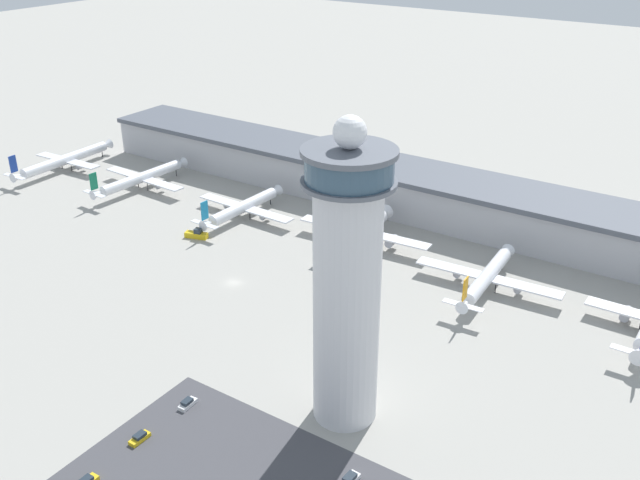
{
  "coord_description": "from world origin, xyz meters",
  "views": [
    {
      "loc": [
        112.01,
        -125.85,
        93.13
      ],
      "look_at": [
        11.95,
        23.89,
        6.35
      ],
      "focal_mm": 40.0,
      "sensor_mm": 36.0,
      "label": 1
    }
  ],
  "objects_px": {
    "airplane_gate_charlie": "(243,207)",
    "car_silver_sedan": "(140,438)",
    "car_white_wagon": "(349,480)",
    "car_blue_compact": "(188,404)",
    "airplane_gate_delta": "(363,231)",
    "service_truck_fuel": "(197,234)",
    "airplane_gate_bravo": "(142,178)",
    "airplane_gate_alpha": "(65,160)",
    "control_tower": "(347,282)",
    "airplane_gate_echo": "(487,277)"
  },
  "relations": [
    {
      "from": "control_tower",
      "to": "airplane_gate_echo",
      "type": "distance_m",
      "value": 67.46
    },
    {
      "from": "airplane_gate_charlie",
      "to": "airplane_gate_echo",
      "type": "relative_size",
      "value": 0.94
    },
    {
      "from": "car_silver_sedan",
      "to": "car_blue_compact",
      "type": "height_order",
      "value": "car_blue_compact"
    },
    {
      "from": "airplane_gate_bravo",
      "to": "car_silver_sedan",
      "type": "distance_m",
      "value": 132.67
    },
    {
      "from": "airplane_gate_alpha",
      "to": "car_blue_compact",
      "type": "bearing_deg",
      "value": -29.77
    },
    {
      "from": "airplane_gate_charlie",
      "to": "service_truck_fuel",
      "type": "bearing_deg",
      "value": -96.77
    },
    {
      "from": "airplane_gate_alpha",
      "to": "car_silver_sedan",
      "type": "relative_size",
      "value": 10.68
    },
    {
      "from": "airplane_gate_alpha",
      "to": "airplane_gate_charlie",
      "type": "xyz_separation_m",
      "value": [
        84.28,
        2.65,
        -0.29
      ]
    },
    {
      "from": "car_silver_sedan",
      "to": "service_truck_fuel",
      "type": "bearing_deg",
      "value": 125.74
    },
    {
      "from": "airplane_gate_alpha",
      "to": "airplane_gate_echo",
      "type": "bearing_deg",
      "value": 0.41
    },
    {
      "from": "car_blue_compact",
      "to": "airplane_gate_delta",
      "type": "bearing_deg",
      "value": 95.73
    },
    {
      "from": "service_truck_fuel",
      "to": "car_white_wagon",
      "type": "relative_size",
      "value": 1.58
    },
    {
      "from": "airplane_gate_alpha",
      "to": "airplane_gate_echo",
      "type": "xyz_separation_m",
      "value": [
        167.07,
        1.2,
        0.07
      ]
    },
    {
      "from": "service_truck_fuel",
      "to": "car_silver_sedan",
      "type": "height_order",
      "value": "service_truck_fuel"
    },
    {
      "from": "airplane_gate_charlie",
      "to": "airplane_gate_echo",
      "type": "height_order",
      "value": "airplane_gate_echo"
    },
    {
      "from": "airplane_gate_delta",
      "to": "car_silver_sedan",
      "type": "distance_m",
      "value": 96.36
    },
    {
      "from": "service_truck_fuel",
      "to": "car_silver_sedan",
      "type": "distance_m",
      "value": 89.5
    },
    {
      "from": "airplane_gate_bravo",
      "to": "car_silver_sedan",
      "type": "xyz_separation_m",
      "value": [
        95.66,
        -91.86,
        -3.62
      ]
    },
    {
      "from": "car_white_wagon",
      "to": "car_silver_sedan",
      "type": "bearing_deg",
      "value": -161.71
    },
    {
      "from": "car_white_wagon",
      "to": "airplane_gate_bravo",
      "type": "bearing_deg",
      "value": 149.57
    },
    {
      "from": "control_tower",
      "to": "service_truck_fuel",
      "type": "height_order",
      "value": "control_tower"
    },
    {
      "from": "car_blue_compact",
      "to": "control_tower",
      "type": "bearing_deg",
      "value": 30.33
    },
    {
      "from": "airplane_gate_delta",
      "to": "service_truck_fuel",
      "type": "height_order",
      "value": "airplane_gate_delta"
    },
    {
      "from": "airplane_gate_charlie",
      "to": "car_blue_compact",
      "type": "relative_size",
      "value": 8.53
    },
    {
      "from": "airplane_gate_delta",
      "to": "car_blue_compact",
      "type": "relative_size",
      "value": 9.67
    },
    {
      "from": "car_silver_sedan",
      "to": "airplane_gate_alpha",
      "type": "bearing_deg",
      "value": 146.28
    },
    {
      "from": "airplane_gate_bravo",
      "to": "car_white_wagon",
      "type": "xyz_separation_m",
      "value": [
        134.53,
        -79.01,
        -3.59
      ]
    },
    {
      "from": "airplane_gate_alpha",
      "to": "car_silver_sedan",
      "type": "bearing_deg",
      "value": -33.72
    },
    {
      "from": "car_silver_sedan",
      "to": "car_white_wagon",
      "type": "xyz_separation_m",
      "value": [
        38.87,
        12.85,
        0.03
      ]
    },
    {
      "from": "airplane_gate_bravo",
      "to": "airplane_gate_delta",
      "type": "xyz_separation_m",
      "value": [
        87.83,
        4.1,
        0.55
      ]
    },
    {
      "from": "car_white_wagon",
      "to": "car_blue_compact",
      "type": "relative_size",
      "value": 1.08
    },
    {
      "from": "airplane_gate_delta",
      "to": "service_truck_fuel",
      "type": "xyz_separation_m",
      "value": [
        -44.45,
        -23.31,
        -3.68
      ]
    },
    {
      "from": "airplane_gate_charlie",
      "to": "car_silver_sedan",
      "type": "bearing_deg",
      "value": -61.57
    },
    {
      "from": "airplane_gate_bravo",
      "to": "airplane_gate_echo",
      "type": "distance_m",
      "value": 128.51
    },
    {
      "from": "airplane_gate_alpha",
      "to": "airplane_gate_delta",
      "type": "bearing_deg",
      "value": 2.88
    },
    {
      "from": "airplane_gate_alpha",
      "to": "airplane_gate_delta",
      "type": "distance_m",
      "value": 126.56
    },
    {
      "from": "service_truck_fuel",
      "to": "airplane_gate_bravo",
      "type": "bearing_deg",
      "value": 156.11
    },
    {
      "from": "control_tower",
      "to": "car_white_wagon",
      "type": "height_order",
      "value": "control_tower"
    },
    {
      "from": "airplane_gate_alpha",
      "to": "airplane_gate_bravo",
      "type": "distance_m",
      "value": 38.63
    },
    {
      "from": "service_truck_fuel",
      "to": "car_blue_compact",
      "type": "bearing_deg",
      "value": -48.71
    },
    {
      "from": "service_truck_fuel",
      "to": "car_white_wagon",
      "type": "distance_m",
      "value": 109.01
    },
    {
      "from": "airplane_gate_charlie",
      "to": "airplane_gate_echo",
      "type": "bearing_deg",
      "value": -1.0
    },
    {
      "from": "control_tower",
      "to": "car_silver_sedan",
      "type": "height_order",
      "value": "control_tower"
    },
    {
      "from": "service_truck_fuel",
      "to": "car_blue_compact",
      "type": "relative_size",
      "value": 1.7
    },
    {
      "from": "car_silver_sedan",
      "to": "car_blue_compact",
      "type": "relative_size",
      "value": 1.0
    },
    {
      "from": "car_silver_sedan",
      "to": "car_white_wagon",
      "type": "height_order",
      "value": "car_white_wagon"
    },
    {
      "from": "control_tower",
      "to": "airplane_gate_echo",
      "type": "xyz_separation_m",
      "value": [
        4.81,
        62.19,
        -25.71
      ]
    },
    {
      "from": "control_tower",
      "to": "airplane_gate_echo",
      "type": "bearing_deg",
      "value": 85.58
    },
    {
      "from": "control_tower",
      "to": "airplane_gate_alpha",
      "type": "relative_size",
      "value": 1.33
    },
    {
      "from": "airplane_gate_bravo",
      "to": "airplane_gate_delta",
      "type": "bearing_deg",
      "value": 2.67
    }
  ]
}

